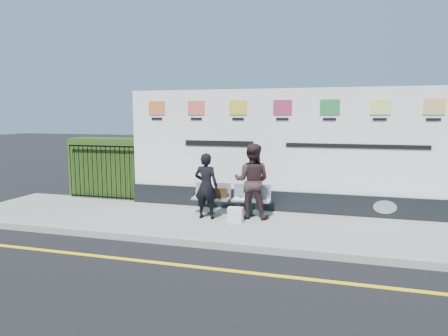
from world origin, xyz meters
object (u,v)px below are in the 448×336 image
(bench, at_px, (231,206))
(woman_right, at_px, (252,181))
(billboard, at_px, (282,159))
(woman_left, at_px, (206,186))

(bench, xyz_separation_m, woman_right, (0.54, -0.15, 0.66))
(billboard, xyz_separation_m, bench, (-1.09, -0.77, -1.10))
(woman_left, xyz_separation_m, woman_right, (1.00, 0.33, 0.11))
(billboard, bearing_deg, bench, -144.95)
(woman_left, bearing_deg, bench, -133.13)
(bench, bearing_deg, billboard, 31.76)
(bench, relative_size, woman_left, 1.23)
(woman_left, distance_m, woman_right, 1.06)
(bench, distance_m, woman_left, 0.87)
(billboard, distance_m, bench, 1.73)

